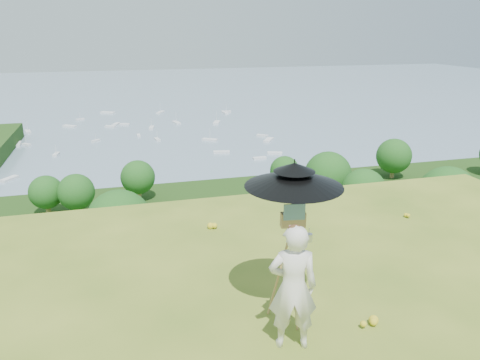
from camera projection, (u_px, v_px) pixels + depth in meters
name	position (u px, v px, depth m)	size (l,w,h in m)	color
shoreline_tier	(140.00, 259.00, 84.89)	(170.00, 28.00, 8.00)	#72675B
bay_water	(118.00, 107.00, 235.71)	(700.00, 700.00, 0.00)	#758EA7
slope_trees	(153.00, 251.00, 41.68)	(110.00, 50.00, 6.00)	#1C5218
harbor_town	(137.00, 226.00, 82.88)	(110.00, 22.00, 5.00)	silver
moored_boats	(86.00, 143.00, 159.98)	(140.00, 140.00, 0.70)	silver
painter	(293.00, 287.00, 5.77)	(0.61, 0.40, 1.68)	white
field_easel	(291.00, 262.00, 6.34)	(0.66, 0.66, 1.73)	#AD8948
sun_umbrella	(294.00, 192.00, 6.06)	(1.29, 1.29, 0.88)	black
painter_cap	(295.00, 228.00, 5.52)	(0.19, 0.22, 0.10)	#D07280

